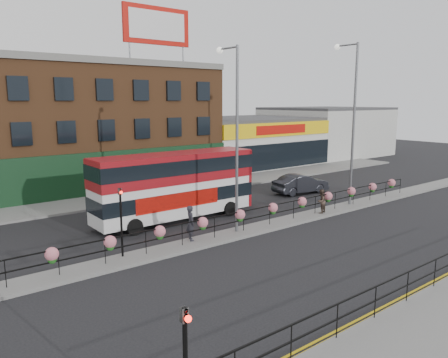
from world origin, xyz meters
TOP-DOWN VIEW (x-y plane):
  - ground at (0.00, 0.00)m, footprint 120.00×120.00m
  - north_pavement at (0.00, 12.00)m, footprint 60.00×4.00m
  - median at (0.00, 0.00)m, footprint 60.00×1.60m
  - yellow_line_inner at (0.00, -9.70)m, footprint 60.00×0.10m
  - yellow_line_outer at (0.00, -9.88)m, footprint 60.00×0.10m
  - brick_building at (-4.00, 19.96)m, footprint 25.00×12.21m
  - supermarket at (16.00, 19.90)m, footprint 15.00×12.25m
  - warehouse_east at (30.75, 20.00)m, footprint 14.50×12.00m
  - billboard at (2.50, 14.99)m, footprint 6.00×0.29m
  - median_railing at (-0.00, 0.00)m, footprint 30.04×0.56m
  - south_railing at (-2.00, -10.10)m, footprint 20.04×0.05m
  - double_decker_bus at (-2.51, 4.51)m, footprint 10.21×2.62m
  - car at (9.40, 5.16)m, footprint 2.90×5.04m
  - pedestrian_a at (-4.22, 0.40)m, footprint 0.92×0.83m
  - pedestrian_b at (5.35, -0.16)m, footprint 1.00×0.91m
  - lamp_column_west at (-1.37, 0.40)m, footprint 0.35×1.74m
  - lamp_column_east at (8.80, 0.42)m, footprint 0.39×1.90m
  - traffic_light_south at (-12.00, -11.01)m, footprint 0.15×0.28m
  - traffic_light_median at (-8.00, 0.39)m, footprint 0.15×0.28m

SIDE VIEW (x-z plane):
  - ground at x=0.00m, z-range 0.00..0.00m
  - yellow_line_inner at x=0.00m, z-range 0.00..0.01m
  - yellow_line_outer at x=0.00m, z-range 0.00..0.01m
  - north_pavement at x=0.00m, z-range 0.00..0.15m
  - median at x=0.00m, z-range 0.00..0.15m
  - car at x=9.40m, z-range 0.00..1.51m
  - pedestrian_b at x=5.35m, z-range 0.15..1.68m
  - south_railing at x=-2.00m, z-range 0.40..1.52m
  - median_railing at x=0.00m, z-range 0.43..1.66m
  - pedestrian_a at x=-4.22m, z-range 0.15..1.97m
  - traffic_light_south at x=-12.00m, z-range 0.64..4.29m
  - traffic_light_median at x=-8.00m, z-range 0.64..4.29m
  - double_decker_bus at x=-2.51m, z-range 0.47..4.59m
  - supermarket at x=16.00m, z-range 0.00..5.30m
  - warehouse_east at x=30.75m, z-range 0.00..6.30m
  - brick_building at x=-4.00m, z-range -0.02..10.28m
  - lamp_column_west at x=-1.37m, z-range 1.07..10.96m
  - lamp_column_east at x=8.80m, z-range 1.15..11.97m
  - billboard at x=2.50m, z-range 10.98..15.38m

